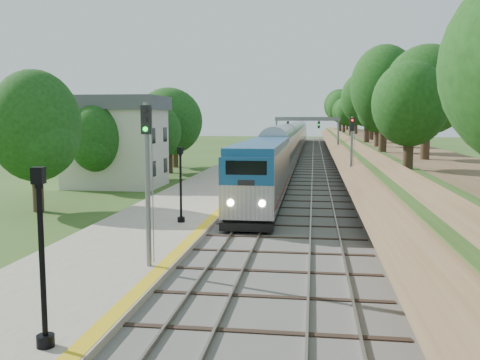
# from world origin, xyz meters

# --- Properties ---
(ground) EXTENTS (320.00, 320.00, 0.00)m
(ground) POSITION_xyz_m (0.00, 0.00, 0.00)
(ground) COLOR #2D4C19
(ground) RESTS_ON ground
(trackbed) EXTENTS (9.50, 170.00, 0.28)m
(trackbed) POSITION_xyz_m (2.00, 60.00, 0.07)
(trackbed) COLOR #4C4944
(trackbed) RESTS_ON ground
(platform) EXTENTS (6.40, 68.00, 0.38)m
(platform) POSITION_xyz_m (-5.20, 16.00, 0.19)
(platform) COLOR gray
(platform) RESTS_ON ground
(yellow_stripe) EXTENTS (0.55, 68.00, 0.01)m
(yellow_stripe) POSITION_xyz_m (-2.35, 16.00, 0.39)
(yellow_stripe) COLOR gold
(yellow_stripe) RESTS_ON platform
(embankment) EXTENTS (10.64, 170.00, 11.70)m
(embankment) POSITION_xyz_m (10.35, 60.00, 1.95)
(embankment) COLOR brown
(embankment) RESTS_ON ground
(station_building) EXTENTS (8.60, 6.60, 8.00)m
(station_building) POSITION_xyz_m (-14.00, 30.00, 4.09)
(station_building) COLOR beige
(station_building) RESTS_ON ground
(signal_gantry) EXTENTS (8.40, 0.38, 6.20)m
(signal_gantry) POSITION_xyz_m (2.47, 54.99, 4.82)
(signal_gantry) COLOR slate
(signal_gantry) RESTS_ON ground
(trees_behind_platform) EXTENTS (7.82, 53.32, 7.21)m
(trees_behind_platform) POSITION_xyz_m (-11.17, 20.67, 4.53)
(trees_behind_platform) COLOR #332316
(trees_behind_platform) RESTS_ON ground
(train) EXTENTS (2.90, 116.26, 4.26)m
(train) POSITION_xyz_m (0.00, 68.57, 2.19)
(train) COLOR black
(train) RESTS_ON trackbed
(lamppost_mid) EXTENTS (0.45, 0.45, 4.55)m
(lamppost_mid) POSITION_xyz_m (-3.24, -3.25, 2.41)
(lamppost_mid) COLOR black
(lamppost_mid) RESTS_ON platform
(lamppost_far) EXTENTS (0.41, 0.41, 4.15)m
(lamppost_far) POSITION_xyz_m (-3.82, 13.00, 2.23)
(lamppost_far) COLOR black
(lamppost_far) RESTS_ON platform
(signal_platform) EXTENTS (0.37, 0.29, 6.32)m
(signal_platform) POSITION_xyz_m (-2.90, 4.27, 4.26)
(signal_platform) COLOR slate
(signal_platform) RESTS_ON platform
(signal_farside) EXTENTS (0.33, 0.26, 6.08)m
(signal_farside) POSITION_xyz_m (6.20, 25.46, 3.83)
(signal_farside) COLOR slate
(signal_farside) RESTS_ON ground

